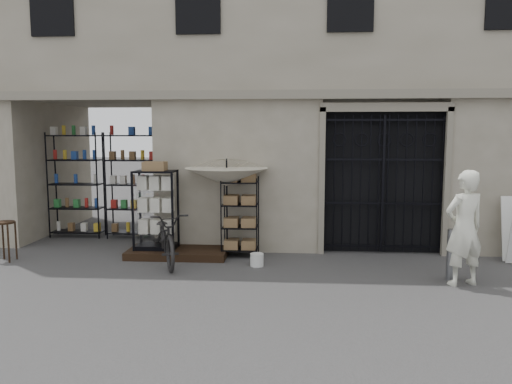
# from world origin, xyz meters

# --- Properties ---
(ground) EXTENTS (80.00, 80.00, 0.00)m
(ground) POSITION_xyz_m (0.00, 0.00, 0.00)
(ground) COLOR black
(ground) RESTS_ON ground
(main_building) EXTENTS (14.00, 4.00, 9.00)m
(main_building) POSITION_xyz_m (0.00, 4.00, 4.50)
(main_building) COLOR gray
(main_building) RESTS_ON ground
(shop_recess) EXTENTS (3.00, 1.70, 3.00)m
(shop_recess) POSITION_xyz_m (-4.50, 2.80, 1.50)
(shop_recess) COLOR black
(shop_recess) RESTS_ON ground
(shop_shelving) EXTENTS (2.70, 0.50, 2.50)m
(shop_shelving) POSITION_xyz_m (-4.55, 3.30, 1.25)
(shop_shelving) COLOR black
(shop_shelving) RESTS_ON ground
(iron_gate) EXTENTS (2.50, 0.21, 3.00)m
(iron_gate) POSITION_xyz_m (1.75, 2.28, 1.50)
(iron_gate) COLOR black
(iron_gate) RESTS_ON ground
(step_platform) EXTENTS (2.00, 0.90, 0.15)m
(step_platform) POSITION_xyz_m (-2.40, 1.55, 0.07)
(step_platform) COLOR black
(step_platform) RESTS_ON ground
(display_cabinet) EXTENTS (0.81, 0.52, 1.73)m
(display_cabinet) POSITION_xyz_m (-2.84, 1.57, 0.87)
(display_cabinet) COLOR black
(display_cabinet) RESTS_ON step_platform
(wire_rack) EXTENTS (0.85, 0.74, 1.61)m
(wire_rack) POSITION_xyz_m (-1.14, 1.68, 0.79)
(wire_rack) COLOR black
(wire_rack) RESTS_ON ground
(market_umbrella) EXTENTS (1.65, 1.68, 2.38)m
(market_umbrella) POSITION_xyz_m (-1.41, 1.70, 1.71)
(market_umbrella) COLOR black
(market_umbrella) RESTS_ON ground
(white_bucket) EXTENTS (0.32, 0.32, 0.24)m
(white_bucket) POSITION_xyz_m (-0.75, 0.95, 0.12)
(white_bucket) COLOR silver
(white_bucket) RESTS_ON ground
(bicycle) EXTENTS (1.02, 1.21, 1.95)m
(bicycle) POSITION_xyz_m (-2.50, 1.02, 0.00)
(bicycle) COLOR black
(bicycle) RESTS_ON ground
(wooden_stool) EXTENTS (0.48, 0.48, 0.78)m
(wooden_stool) POSITION_xyz_m (-5.67, 0.97, 0.41)
(wooden_stool) COLOR black
(wooden_stool) RESTS_ON ground
(steel_bollard) EXTENTS (0.21, 0.21, 0.88)m
(steel_bollard) POSITION_xyz_m (2.61, 0.30, 0.44)
(steel_bollard) COLOR slate
(steel_bollard) RESTS_ON ground
(shopkeeper) EXTENTS (1.30, 2.03, 0.46)m
(shopkeeper) POSITION_xyz_m (2.71, 0.04, 0.00)
(shopkeeper) COLOR silver
(shopkeeper) RESTS_ON ground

